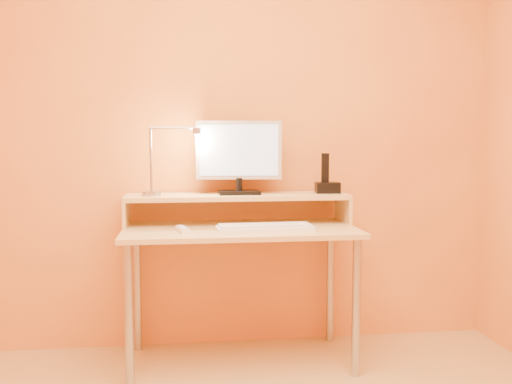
{
  "coord_description": "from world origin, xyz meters",
  "views": [
    {
      "loc": [
        -0.29,
        -1.7,
        1.17
      ],
      "look_at": [
        0.08,
        1.13,
        0.91
      ],
      "focal_mm": 39.56,
      "sensor_mm": 36.0,
      "label": 1
    }
  ],
  "objects": [
    {
      "name": "lamp_bulb",
      "position": [
        -0.22,
        1.3,
        1.2
      ],
      "size": [
        0.03,
        0.03,
        0.0
      ],
      "primitive_type": "cylinder",
      "color": "#FFEAC6",
      "rests_on": "lamp_head"
    },
    {
      "name": "desk_leg_bl",
      "position": [
        -0.55,
        1.43,
        0.35
      ],
      "size": [
        0.04,
        0.04,
        0.69
      ],
      "primitive_type": "cylinder",
      "color": "#A5A5AD",
      "rests_on": "floor"
    },
    {
      "name": "desk_leg_fr",
      "position": [
        0.55,
        0.93,
        0.35
      ],
      "size": [
        0.04,
        0.04,
        0.69
      ],
      "primitive_type": "cylinder",
      "color": "#A5A5AD",
      "rests_on": "floor"
    },
    {
      "name": "remote_control",
      "position": [
        -0.3,
        1.08,
        0.73
      ],
      "size": [
        0.08,
        0.17,
        0.02
      ],
      "primitive_type": "cube",
      "rotation": [
        0.0,
        0.0,
        0.23
      ],
      "color": "white",
      "rests_on": "desk_lower"
    },
    {
      "name": "lamp_base",
      "position": [
        -0.46,
        1.3,
        0.89
      ],
      "size": [
        0.1,
        0.1,
        0.02
      ],
      "primitive_type": "cylinder",
      "color": "#A5A5AD",
      "rests_on": "desk_shelf"
    },
    {
      "name": "keyboard",
      "position": [
        0.11,
        1.07,
        0.73
      ],
      "size": [
        0.49,
        0.17,
        0.02
      ],
      "primitive_type": "cube",
      "rotation": [
        0.0,
        0.0,
        0.04
      ],
      "color": "white",
      "rests_on": "desk_lower"
    },
    {
      "name": "shelf_riser_left",
      "position": [
        -0.59,
        1.33,
        0.79
      ],
      "size": [
        0.02,
        0.3,
        0.14
      ],
      "primitive_type": "cube",
      "color": "tan",
      "rests_on": "desk_lower"
    },
    {
      "name": "monitor_panel",
      "position": [
        0.01,
        1.34,
        1.12
      ],
      "size": [
        0.46,
        0.07,
        0.32
      ],
      "primitive_type": "cube",
      "rotation": [
        0.0,
        0.0,
        -0.08
      ],
      "color": "#BCBCBD",
      "rests_on": "monitor_neck"
    },
    {
      "name": "desk_shelf",
      "position": [
        0.0,
        1.33,
        0.87
      ],
      "size": [
        1.2,
        0.3,
        0.02
      ],
      "primitive_type": "cube",
      "color": "tan",
      "rests_on": "desk_lower"
    },
    {
      "name": "lamp_head",
      "position": [
        -0.22,
        1.3,
        1.22
      ],
      "size": [
        0.04,
        0.04,
        0.03
      ],
      "primitive_type": "cylinder",
      "color": "#A5A5AD",
      "rests_on": "lamp_arm"
    },
    {
      "name": "desk_lower",
      "position": [
        0.0,
        1.18,
        0.71
      ],
      "size": [
        1.2,
        0.6,
        0.02
      ],
      "primitive_type": "cube",
      "color": "tan",
      "rests_on": "floor"
    },
    {
      "name": "lamp_arm",
      "position": [
        -0.34,
        1.3,
        1.24
      ],
      "size": [
        0.24,
        0.01,
        0.01
      ],
      "primitive_type": "cylinder",
      "rotation": [
        0.0,
        1.57,
        0.0
      ],
      "color": "#A5A5AD",
      "rests_on": "lamp_post"
    },
    {
      "name": "phone_dock",
      "position": [
        0.5,
        1.33,
        0.91
      ],
      "size": [
        0.14,
        0.11,
        0.06
      ],
      "primitive_type": "cube",
      "rotation": [
        0.0,
        0.0,
        -0.08
      ],
      "color": "black",
      "rests_on": "desk_shelf"
    },
    {
      "name": "mouse",
      "position": [
        0.3,
        1.08,
        0.74
      ],
      "size": [
        0.1,
        0.13,
        0.04
      ],
      "primitive_type": "ellipsoid",
      "rotation": [
        0.0,
        0.0,
        0.34
      ],
      "color": "white",
      "rests_on": "desk_lower"
    },
    {
      "name": "phone_handset",
      "position": [
        0.49,
        1.33,
        1.02
      ],
      "size": [
        0.04,
        0.03,
        0.16
      ],
      "primitive_type": "cube",
      "rotation": [
        0.0,
        0.0,
        -0.08
      ],
      "color": "black",
      "rests_on": "phone_dock"
    },
    {
      "name": "monitor_screen",
      "position": [
        0.01,
        1.32,
        1.12
      ],
      "size": [
        0.42,
        0.04,
        0.27
      ],
      "primitive_type": "cube",
      "rotation": [
        0.0,
        0.0,
        -0.08
      ],
      "color": "#A9BBD4",
      "rests_on": "monitor_panel"
    },
    {
      "name": "desk_leg_fl",
      "position": [
        -0.55,
        0.93,
        0.35
      ],
      "size": [
        0.04,
        0.04,
        0.69
      ],
      "primitive_type": "cylinder",
      "color": "#A5A5AD",
      "rests_on": "floor"
    },
    {
      "name": "monitor_foot",
      "position": [
        0.01,
        1.33,
        0.89
      ],
      "size": [
        0.22,
        0.16,
        0.02
      ],
      "primitive_type": "cube",
      "color": "black",
      "rests_on": "desk_shelf"
    },
    {
      "name": "monitor_back",
      "position": [
        0.01,
        1.36,
        1.12
      ],
      "size": [
        0.42,
        0.05,
        0.27
      ],
      "primitive_type": "cube",
      "rotation": [
        0.0,
        0.0,
        -0.08
      ],
      "color": "black",
      "rests_on": "monitor_panel"
    },
    {
      "name": "monitor_neck",
      "position": [
        0.01,
        1.33,
        0.93
      ],
      "size": [
        0.04,
        0.04,
        0.07
      ],
      "primitive_type": "cylinder",
      "color": "black",
      "rests_on": "monitor_foot"
    },
    {
      "name": "desk_leg_br",
      "position": [
        0.55,
        1.43,
        0.35
      ],
      "size": [
        0.04,
        0.04,
        0.69
      ],
      "primitive_type": "cylinder",
      "color": "#A5A5AD",
      "rests_on": "floor"
    },
    {
      "name": "phone_led",
      "position": [
        0.55,
        1.28,
        0.91
      ],
      "size": [
        0.01,
        0.0,
        0.04
      ],
      "primitive_type": "cube",
      "color": "#237AF6",
      "rests_on": "phone_dock"
    },
    {
      "name": "wall_back",
      "position": [
        0.0,
        1.5,
        1.25
      ],
      "size": [
        3.0,
        0.04,
        2.5
      ],
      "primitive_type": "cube",
      "color": "gold",
      "rests_on": "floor"
    },
    {
      "name": "lamp_post",
      "position": [
        -0.46,
        1.3,
        1.07
      ],
      "size": [
        0.01,
        0.01,
        0.33
      ],
      "primitive_type": "cylinder",
      "color": "#A5A5AD",
      "rests_on": "lamp_base"
    },
    {
      "name": "shelf_riser_right",
      "position": [
        0.59,
        1.33,
        0.79
      ],
      "size": [
        0.02,
        0.3,
        0.14
      ],
      "primitive_type": "cube",
      "color": "tan",
      "rests_on": "desk_lower"
    }
  ]
}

